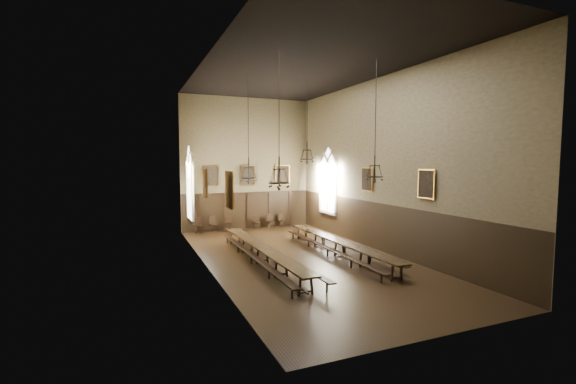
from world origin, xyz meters
TOP-DOWN VIEW (x-y plane):
  - floor at (0.00, 0.00)m, footprint 9.00×18.00m
  - ceiling at (0.00, 0.00)m, footprint 9.00×18.00m
  - wall_back at (0.00, 9.01)m, footprint 9.00×0.02m
  - wall_front at (0.00, -9.01)m, footprint 9.00×0.02m
  - wall_left at (-4.51, 0.00)m, footprint 0.02×18.00m
  - wall_right at (4.51, 0.00)m, footprint 0.02×18.00m
  - wainscot_panelling at (0.00, 0.00)m, footprint 9.00×18.00m
  - table_left at (-2.04, -0.15)m, footprint 0.81×10.19m
  - table_right at (1.97, -0.24)m, footprint 0.72×9.77m
  - bench_left_outer at (-2.53, -0.08)m, footprint 0.40×10.39m
  - bench_left_inner at (-1.35, -0.04)m, footprint 0.70×10.28m
  - bench_right_inner at (1.38, -0.12)m, footprint 0.48×9.76m
  - bench_right_outer at (2.57, 0.21)m, footprint 0.58×9.28m
  - chair_0 at (-3.46, 8.52)m, footprint 0.54×0.54m
  - chair_1 at (-2.47, 8.59)m, footprint 0.57×0.57m
  - chair_2 at (-1.44, 8.58)m, footprint 0.45×0.45m
  - chair_4 at (0.52, 8.53)m, footprint 0.44×0.44m
  - chair_5 at (1.53, 8.47)m, footprint 0.46×0.46m
  - chair_6 at (2.41, 8.61)m, footprint 0.48×0.48m
  - chandelier_back_left at (-1.96, 2.15)m, footprint 0.81×0.81m
  - chandelier_back_right at (1.66, 2.89)m, footprint 0.79×0.79m
  - chandelier_front_left at (-2.08, -2.40)m, footprint 0.86×0.86m
  - chandelier_front_right at (2.23, -2.72)m, footprint 0.75×0.75m
  - portrait_back_0 at (-2.60, 8.88)m, footprint 1.10×0.12m
  - portrait_back_1 at (0.00, 8.88)m, footprint 1.10×0.12m
  - portrait_back_2 at (2.60, 8.88)m, footprint 1.10×0.12m
  - portrait_left_0 at (-4.38, 1.00)m, footprint 0.12×1.00m
  - portrait_left_1 at (-4.38, -3.50)m, footprint 0.12×1.00m
  - portrait_right_0 at (4.38, 1.00)m, footprint 0.12×1.00m
  - portrait_right_1 at (4.38, -3.50)m, footprint 0.12×1.00m
  - window_right at (4.43, 5.50)m, footprint 0.20×2.20m
  - window_left at (-4.43, 5.50)m, footprint 0.20×2.20m

SIDE VIEW (x-z plane):
  - floor at x=0.00m, z-range -0.02..0.00m
  - bench_right_outer at x=2.57m, z-range 0.06..0.47m
  - chair_4 at x=0.52m, z-range -0.18..0.74m
  - chair_6 at x=2.41m, z-range -0.18..0.74m
  - bench_right_inner at x=1.38m, z-range 0.06..0.50m
  - chair_2 at x=-1.44m, z-range -0.19..0.76m
  - chair_5 at x=1.53m, z-range -0.19..0.77m
  - bench_left_inner at x=-1.35m, z-range 0.06..0.53m
  - bench_left_outer at x=-2.53m, z-range 0.06..0.53m
  - chair_0 at x=-3.46m, z-range -0.20..0.81m
  - chair_1 at x=-2.47m, z-range -0.20..0.82m
  - table_right at x=1.97m, z-range 0.00..0.76m
  - table_left at x=-2.04m, z-range 0.00..0.79m
  - wainscot_panelling at x=0.00m, z-range 0.00..2.50m
  - window_right at x=4.43m, z-range 1.10..5.70m
  - window_left at x=-4.43m, z-range 1.10..5.70m
  - portrait_back_0 at x=-2.60m, z-range 3.00..4.40m
  - portrait_back_1 at x=0.00m, z-range 3.00..4.40m
  - portrait_back_2 at x=2.60m, z-range 3.00..4.40m
  - portrait_left_0 at x=-4.38m, z-range 3.05..4.35m
  - portrait_left_1 at x=-4.38m, z-range 3.05..4.35m
  - portrait_right_0 at x=4.38m, z-range 3.05..4.35m
  - portrait_right_1 at x=4.38m, z-range 3.05..4.35m
  - chandelier_front_left at x=-2.08m, z-range 1.51..6.84m
  - chandelier_back_left at x=-1.96m, z-range 1.56..6.86m
  - chandelier_front_right at x=2.23m, z-range 1.85..6.97m
  - wall_back at x=0.00m, z-range 0.00..9.00m
  - wall_front at x=0.00m, z-range 0.00..9.00m
  - wall_left at x=-4.51m, z-range 0.00..9.00m
  - wall_right at x=4.51m, z-range 0.00..9.00m
  - chandelier_back_right at x=1.66m, z-range 2.92..7.27m
  - ceiling at x=0.00m, z-range 9.00..9.02m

